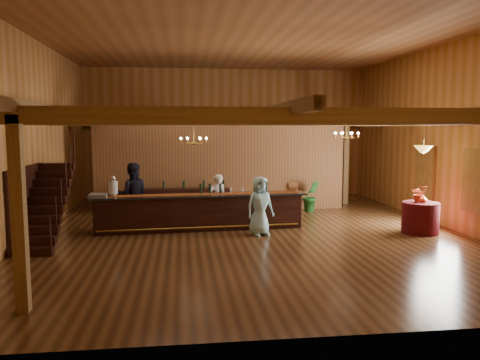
{
  "coord_description": "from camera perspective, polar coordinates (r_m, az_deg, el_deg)",
  "views": [
    {
      "loc": [
        -1.88,
        -13.25,
        3.0
      ],
      "look_at": [
        -0.2,
        0.44,
        1.45
      ],
      "focal_mm": 35.0,
      "sensor_mm": 36.0,
      "label": 1
    }
  ],
  "objects": [
    {
      "name": "partition_wall",
      "position": [
        16.87,
        -2.28,
        1.47
      ],
      "size": [
        9.0,
        0.18,
        3.1
      ],
      "primitive_type": "cube",
      "color": "brown",
      "rests_on": "floor"
    },
    {
      "name": "round_table",
      "position": [
        14.33,
        21.13,
        -4.31
      ],
      "size": [
        1.03,
        1.03,
        0.89
      ],
      "primitive_type": "cylinder",
      "color": "#470A17",
      "rests_on": "floor"
    },
    {
      "name": "guest",
      "position": [
        13.07,
        2.46,
        -3.16
      ],
      "size": [
        0.94,
        0.77,
        1.66
      ],
      "primitive_type": "imported",
      "rotation": [
        0.0,
        0.0,
        0.35
      ],
      "color": "#A3E0ED",
      "rests_on": "floor"
    },
    {
      "name": "backroom_boxes",
      "position": [
        18.98,
        -2.14,
        -1.09
      ],
      "size": [
        4.1,
        0.6,
        1.1
      ],
      "color": "#33130C",
      "rests_on": "floor"
    },
    {
      "name": "bar_bottle_1",
      "position": [
        13.88,
        -3.7,
        -1.06
      ],
      "size": [
        0.07,
        0.07,
        0.3
      ],
      "primitive_type": "cylinder",
      "color": "black",
      "rests_on": "tasting_bar"
    },
    {
      "name": "pendant_lamp",
      "position": [
        14.11,
        21.45,
        3.53
      ],
      "size": [
        0.52,
        0.52,
        0.9
      ],
      "color": "#AF8530",
      "rests_on": "beam_grid"
    },
    {
      "name": "window_right_back",
      "position": [
        16.32,
        21.7,
        0.85
      ],
      "size": [
        0.12,
        1.05,
        1.75
      ],
      "primitive_type": "cube",
      "color": "white",
      "rests_on": "wall_right"
    },
    {
      "name": "wall_back",
      "position": [
        20.34,
        -1.7,
        5.7
      ],
      "size": [
        12.0,
        0.1,
        5.5
      ],
      "primitive_type": "cube",
      "color": "#B37C46",
      "rests_on": "floor"
    },
    {
      "name": "floor_plant",
      "position": [
        17.0,
        8.64,
        -1.92
      ],
      "size": [
        0.7,
        0.6,
        1.12
      ],
      "primitive_type": "imported",
      "rotation": [
        0.0,
        0.0,
        0.18
      ],
      "color": "#1A551B",
      "rests_on": "floor"
    },
    {
      "name": "chandelier_left",
      "position": [
        14.19,
        -5.67,
        4.87
      ],
      "size": [
        0.8,
        0.8,
        0.73
      ],
      "color": "#AF8530",
      "rests_on": "beam_grid"
    },
    {
      "name": "raffle_drum",
      "position": [
        14.21,
        6.36,
        -0.8
      ],
      "size": [
        0.34,
        0.24,
        0.3
      ],
      "color": "#A65A2F",
      "rests_on": "tasting_bar"
    },
    {
      "name": "wall_left",
      "position": [
        13.88,
        -24.36,
        4.8
      ],
      "size": [
        0.1,
        14.0,
        5.5
      ],
      "primitive_type": "cube",
      "color": "#B37C46",
      "rests_on": "floor"
    },
    {
      "name": "table_vase",
      "position": [
        14.26,
        21.51,
        -1.95
      ],
      "size": [
        0.18,
        0.18,
        0.3
      ],
      "primitive_type": "imported",
      "rotation": [
        0.0,
        0.0,
        0.22
      ],
      "color": "#AF8530",
      "rests_on": "round_table"
    },
    {
      "name": "staircase",
      "position": [
        13.16,
        -22.67,
        -2.84
      ],
      "size": [
        1.0,
        2.8,
        2.0
      ],
      "color": "#33130C",
      "rests_on": "floor"
    },
    {
      "name": "staff_second",
      "position": [
        14.49,
        -12.98,
        -1.78
      ],
      "size": [
        1.02,
        0.84,
        1.96
      ],
      "primitive_type": "imported",
      "rotation": [
        0.0,
        0.0,
        3.25
      ],
      "color": "black",
      "rests_on": "floor"
    },
    {
      "name": "backbar_shelf",
      "position": [
        16.4,
        -6.83,
        -2.6
      ],
      "size": [
        3.18,
        0.59,
        0.89
      ],
      "primitive_type": "cube",
      "rotation": [
        0.0,
        0.0,
        -0.03
      ],
      "color": "#33130C",
      "rests_on": "floor"
    },
    {
      "name": "bar_bottle_2",
      "position": [
        13.92,
        -2.41,
        -1.03
      ],
      "size": [
        0.07,
        0.07,
        0.3
      ],
      "primitive_type": "cylinder",
      "color": "black",
      "rests_on": "tasting_bar"
    },
    {
      "name": "table_flowers",
      "position": [
        14.27,
        21.02,
        -1.55
      ],
      "size": [
        0.54,
        0.5,
        0.49
      ],
      "primitive_type": "imported",
      "rotation": [
        0.0,
        0.0,
        -0.3
      ],
      "color": "#CB411D",
      "rests_on": "round_table"
    },
    {
      "name": "bartender",
      "position": [
        14.44,
        -2.76,
        -2.41
      ],
      "size": [
        0.67,
        0.56,
        1.58
      ],
      "primitive_type": "imported",
      "rotation": [
        0.0,
        0.0,
        3.5
      ],
      "color": "white",
      "rests_on": "floor"
    },
    {
      "name": "beam_grid",
      "position": [
        13.89,
        0.79,
        7.4
      ],
      "size": [
        11.9,
        13.9,
        0.39
      ],
      "color": "olive",
      "rests_on": "wall_left"
    },
    {
      "name": "beverage_dispenser",
      "position": [
        13.76,
        -15.21,
        -0.76
      ],
      "size": [
        0.26,
        0.26,
        0.6
      ],
      "color": "silver",
      "rests_on": "tasting_bar"
    },
    {
      "name": "wall_front",
      "position": [
        6.53,
        9.78,
        4.12
      ],
      "size": [
        12.0,
        0.1,
        5.5
      ],
      "primitive_type": "cube",
      "color": "#B37C46",
      "rests_on": "floor"
    },
    {
      "name": "support_posts",
      "position": [
        12.96,
        1.39,
        0.2
      ],
      "size": [
        9.2,
        10.2,
        3.2
      ],
      "color": "olive",
      "rests_on": "floor"
    },
    {
      "name": "wall_right",
      "position": [
        15.42,
        23.84,
        4.93
      ],
      "size": [
        0.1,
        14.0,
        5.5
      ],
      "primitive_type": "cube",
      "color": "#B37C46",
      "rests_on": "floor"
    },
    {
      "name": "floor",
      "position": [
        13.71,
        1.06,
        -6.24
      ],
      "size": [
        14.0,
        14.0,
        0.0
      ],
      "primitive_type": "plane",
      "color": "brown",
      "rests_on": "ground"
    },
    {
      "name": "bar_bottle_0",
      "position": [
        13.86,
        -4.82,
        -1.08
      ],
      "size": [
        0.07,
        0.07,
        0.3
      ],
      "primitive_type": "cylinder",
      "color": "black",
      "rests_on": "tasting_bar"
    },
    {
      "name": "ceiling",
      "position": [
        13.61,
        1.11,
        16.98
      ],
      "size": [
        14.0,
        14.0,
        0.0
      ],
      "primitive_type": "plane",
      "rotation": [
        3.14,
        0.0,
        0.0
      ],
      "color": "#965D34",
      "rests_on": "wall_back"
    },
    {
      "name": "glass_rack_tray",
      "position": [
        13.73,
        -16.86,
        -1.82
      ],
      "size": [
        0.5,
        0.5,
        0.1
      ],
      "primitive_type": "cube",
      "color": "gray",
      "rests_on": "tasting_bar"
    },
    {
      "name": "window_right_front",
      "position": [
        14.11,
        26.76,
        -0.18
      ],
      "size": [
        0.12,
        1.05,
        1.75
      ],
      "primitive_type": "cube",
      "color": "white",
      "rests_on": "wall_right"
    },
    {
      "name": "tasting_bar",
      "position": [
        13.84,
        -4.88,
        -3.89
      ],
      "size": [
        6.34,
        1.16,
        1.06
      ],
      "rotation": [
        0.0,
        0.0,
        0.06
      ],
      "color": "#33130C",
      "rests_on": "floor"
    },
    {
      "name": "chandelier_right",
      "position": [
        15.24,
        12.87,
        5.4
      ],
      "size": [
        0.8,
        0.8,
        0.58
      ],
      "color": "#AF8530",
      "rests_on": "beam_grid"
    }
  ]
}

